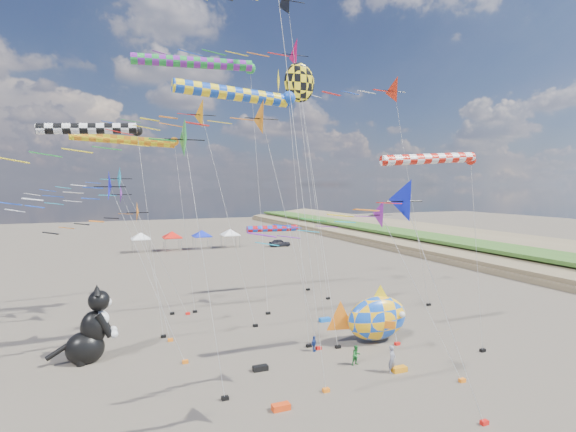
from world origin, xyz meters
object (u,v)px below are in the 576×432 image
(child_green, at_px, (356,355))
(parked_car, at_px, (280,243))
(fish_inflatable, at_px, (377,318))
(child_blue, at_px, (314,344))
(cat_inflatable, at_px, (89,324))
(person_adult, at_px, (392,359))

(child_green, bearing_deg, parked_car, 67.13)
(child_green, relative_size, parked_car, 0.32)
(fish_inflatable, xyz_separation_m, child_green, (-3.36, -2.87, -1.14))
(fish_inflatable, xyz_separation_m, child_blue, (-4.78, 0.16, -1.23))
(child_blue, bearing_deg, cat_inflatable, 127.07)
(fish_inflatable, distance_m, child_blue, 4.94)
(fish_inflatable, relative_size, child_blue, 6.02)
(cat_inflatable, xyz_separation_m, child_blue, (13.73, -3.90, -1.86))
(parked_car, bearing_deg, fish_inflatable, 166.53)
(fish_inflatable, distance_m, person_adult, 5.15)
(child_green, bearing_deg, person_adult, -59.06)
(cat_inflatable, bearing_deg, fish_inflatable, -14.46)
(cat_inflatable, xyz_separation_m, fish_inflatable, (18.51, -4.06, -0.63))
(fish_inflatable, relative_size, child_green, 5.13)
(person_adult, bearing_deg, parked_car, 40.23)
(cat_inflatable, distance_m, fish_inflatable, 18.96)
(cat_inflatable, relative_size, fish_inflatable, 0.76)
(cat_inflatable, distance_m, person_adult, 18.73)
(fish_inflatable, bearing_deg, cat_inflatable, 167.63)
(fish_inflatable, height_order, person_adult, fish_inflatable)
(child_blue, bearing_deg, fish_inflatable, -39.02)
(person_adult, distance_m, child_blue, 5.56)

